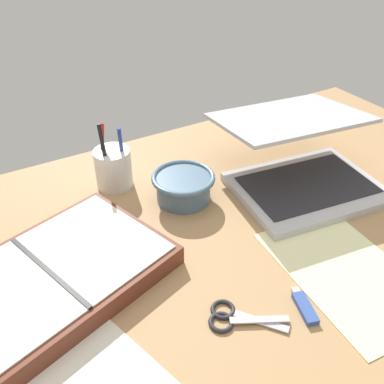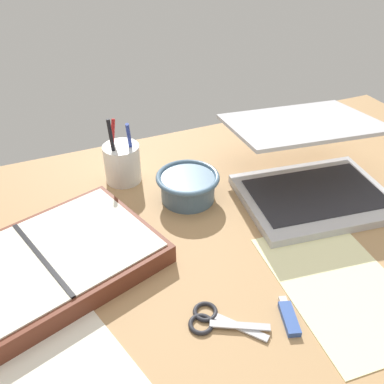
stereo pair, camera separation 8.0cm
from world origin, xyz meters
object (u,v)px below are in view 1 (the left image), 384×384
object	(u,v)px
pen_cup	(113,167)
scissors	(231,317)
planner	(51,279)
bowl	(183,186)
laptop	(300,163)

from	to	relation	value
pen_cup	scissors	distance (cm)	43.14
planner	scissors	size ratio (longest dim) A/B	3.81
bowl	planner	distance (cm)	32.64
pen_cup	scissors	size ratio (longest dim) A/B	1.38
pen_cup	scissors	bearing A→B (deg)	-87.78
laptop	scissors	distance (cm)	40.97
laptop	planner	xyz separation A→B (cm)	(-55.45, -3.14, -3.35)
bowl	planner	size ratio (longest dim) A/B	0.31
scissors	bowl	bearing A→B (deg)	113.64
laptop	pen_cup	distance (cm)	40.49
laptop	planner	size ratio (longest dim) A/B	0.85
laptop	pen_cup	xyz separation A→B (cm)	(-35.23, 19.95, -0.82)
bowl	pen_cup	world-z (taller)	pen_cup
bowl	scissors	bearing A→B (deg)	-106.14
scissors	laptop	bearing A→B (deg)	74.17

